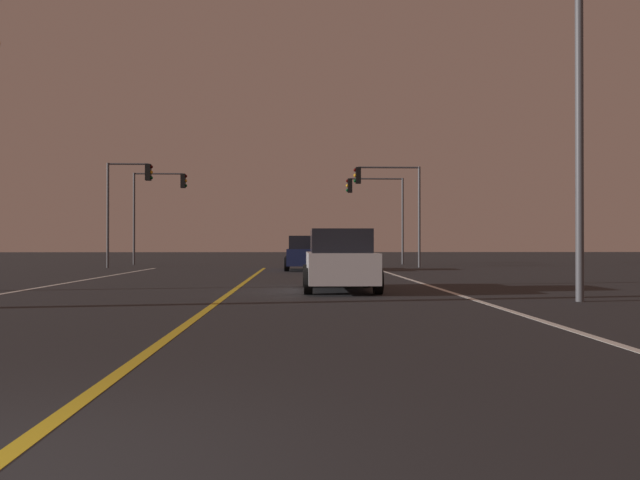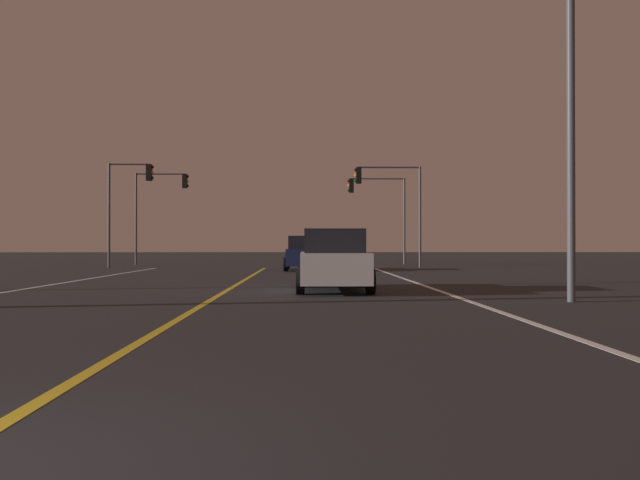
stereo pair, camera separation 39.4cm
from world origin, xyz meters
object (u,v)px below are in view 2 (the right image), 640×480
object	(u,v)px
car_lead_same_lane	(333,261)
traffic_light_near_left	(130,191)
street_lamp_right_near	(550,64)
car_ahead_far	(305,254)
traffic_light_far_left	(161,197)
traffic_light_far_right	(377,200)
traffic_light_near_right	(389,192)

from	to	relation	value
car_lead_same_lane	traffic_light_near_left	distance (m)	20.39
car_lead_same_lane	traffic_light_near_left	world-z (taller)	traffic_light_near_left
traffic_light_near_left	street_lamp_right_near	distance (m)	25.67
car_ahead_far	traffic_light_far_left	xyz separation A→B (m)	(-9.16, 8.88, 3.49)
car_ahead_far	traffic_light_near_left	world-z (taller)	traffic_light_near_left
traffic_light_far_left	car_lead_same_lane	bearing A→B (deg)	-66.36
traffic_light_near_left	traffic_light_far_right	distance (m)	15.26
car_ahead_far	traffic_light_near_right	bearing A→B (deg)	-53.88
traffic_light_near_right	traffic_light_far_right	distance (m)	5.50
traffic_light_near_left	traffic_light_near_right	bearing A→B (deg)	0.00
traffic_light_far_right	street_lamp_right_near	size ratio (longest dim) A/B	0.66
traffic_light_near_right	traffic_light_near_left	distance (m)	14.24
traffic_light_near_left	traffic_light_far_right	world-z (taller)	traffic_light_near_left
car_lead_same_lane	traffic_light_near_right	world-z (taller)	traffic_light_near_right
car_lead_same_lane	traffic_light_far_left	bearing A→B (deg)	23.64
traffic_light_far_left	traffic_light_far_right	bearing A→B (deg)	-0.00
car_lead_same_lane	traffic_light_far_right	world-z (taller)	traffic_light_far_right
car_lead_same_lane	street_lamp_right_near	xyz separation A→B (m)	(4.70, -3.52, 4.50)
traffic_light_near_right	car_lead_same_lane	bearing A→B (deg)	77.41
traffic_light_far_right	traffic_light_near_right	bearing A→B (deg)	90.05
car_ahead_far	traffic_light_near_left	xyz separation A→B (m)	(-9.61, 3.38, 3.38)
car_lead_same_lane	traffic_light_far_left	xyz separation A→B (m)	(-9.94, 22.72, 3.49)
car_lead_same_lane	traffic_light_far_right	size ratio (longest dim) A/B	0.78
car_ahead_far	street_lamp_right_near	xyz separation A→B (m)	(5.48, -17.36, 4.50)
car_lead_same_lane	car_ahead_far	size ratio (longest dim) A/B	1.00
traffic_light_near_left	traffic_light_far_right	xyz separation A→B (m)	(14.23, 5.50, -0.05)
street_lamp_right_near	car_ahead_far	bearing A→B (deg)	-72.48
traffic_light_near_left	traffic_light_far_left	bearing A→B (deg)	85.36
car_ahead_far	traffic_light_near_right	size ratio (longest dim) A/B	0.77
traffic_light_near_right	street_lamp_right_near	distance (m)	20.79
traffic_light_far_left	traffic_light_near_right	bearing A→B (deg)	-21.75
traffic_light_far_right	traffic_light_far_left	distance (m)	13.78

